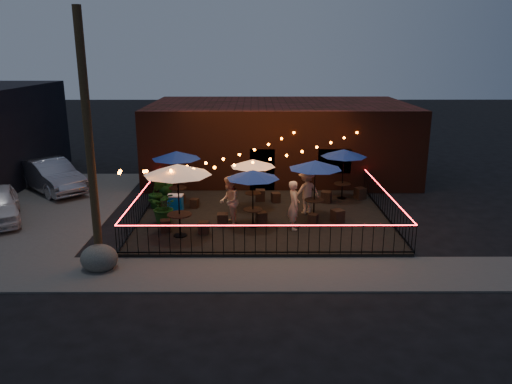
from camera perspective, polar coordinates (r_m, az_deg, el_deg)
ground at (r=18.80m, az=1.00°, el=-5.18°), size 110.00×110.00×0.00m
patio at (r=20.66m, az=0.89°, el=-3.00°), size 10.00×8.00×0.15m
sidewalk at (r=15.80m, az=1.25°, el=-9.32°), size 18.00×2.50×0.05m
brick_building at (r=27.98m, az=2.66°, el=6.05°), size 14.00×8.00×4.00m
utility_pole at (r=16.00m, az=-18.52°, el=5.15°), size 0.26×0.26×8.00m
fence_front at (r=16.70m, az=1.16°, el=-5.51°), size 10.00×0.04×1.04m
fence_left at (r=20.98m, az=-12.89°, el=-1.42°), size 0.04×8.00×1.04m
fence_right at (r=21.17m, az=14.56°, el=-1.38°), size 0.04×8.00×1.04m
festoon_lights at (r=19.71m, az=-2.00°, el=3.46°), size 10.02×8.72×1.32m
cafe_table_0 at (r=18.00m, az=-8.96°, el=2.44°), size 2.48×2.48×2.72m
cafe_table_1 at (r=22.09m, az=-9.10°, el=4.11°), size 2.26×2.26×2.39m
cafe_table_2 at (r=18.88m, az=-0.36°, el=1.95°), size 2.37×2.37×2.26m
cafe_table_3 at (r=21.26m, az=-0.37°, el=3.26°), size 2.32×2.32×2.15m
cafe_table_4 at (r=20.09m, az=6.79°, el=3.03°), size 2.82×2.82×2.39m
cafe_table_5 at (r=22.98m, az=10.00°, el=4.35°), size 2.36×2.36×2.31m
bistro_chair_0 at (r=19.19m, az=-10.30°, el=-3.80°), size 0.45×0.45×0.45m
bistro_chair_1 at (r=18.80m, az=-5.98°, el=-4.06°), size 0.39×0.39×0.44m
bistro_chair_2 at (r=22.51m, az=-8.66°, el=-0.83°), size 0.44×0.44×0.41m
bistro_chair_3 at (r=21.88m, az=-7.05°, el=-1.28°), size 0.40×0.40×0.40m
bistro_chair_4 at (r=19.52m, az=-3.82°, el=-3.17°), size 0.42×0.42×0.49m
bistro_chair_5 at (r=19.77m, az=0.63°, el=-2.95°), size 0.47×0.47×0.46m
bistro_chair_6 at (r=22.71m, az=0.49°, el=-0.37°), size 0.44×0.44×0.51m
bistro_chair_7 at (r=22.51m, az=2.26°, el=-0.63°), size 0.44×0.44×0.44m
bistro_chair_8 at (r=19.80m, az=6.51°, el=-3.08°), size 0.45×0.45×0.41m
bistro_chair_9 at (r=20.14m, az=9.30°, el=-2.73°), size 0.57×0.57×0.51m
bistro_chair_10 at (r=22.67m, az=8.02°, el=-0.55°), size 0.54×0.54×0.51m
bistro_chair_11 at (r=23.51m, az=11.81°, el=-0.14°), size 0.57×0.57×0.51m
patron_a at (r=18.99m, az=4.35°, el=-1.50°), size 0.50×0.72×1.90m
patron_b at (r=19.37m, az=-3.09°, el=-1.03°), size 0.76×0.96×1.96m
patron_c at (r=20.87m, az=5.77°, el=0.06°), size 1.40×1.13×1.89m
potted_shrub_a at (r=20.00m, az=-10.39°, el=-1.67°), size 1.35×1.22×1.33m
potted_shrub_b at (r=22.00m, az=-11.23°, el=-0.05°), size 0.87×0.76×1.38m
potted_shrub_c at (r=23.90m, az=-10.35°, el=1.12°), size 0.92×0.92×1.26m
cooler at (r=21.05m, az=-9.18°, el=-1.41°), size 0.67×0.50×0.84m
boulder at (r=16.70m, az=-17.48°, el=-7.25°), size 1.04×0.89×0.80m
car_silver at (r=26.63m, az=-22.35°, el=1.72°), size 4.59×4.62×1.59m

